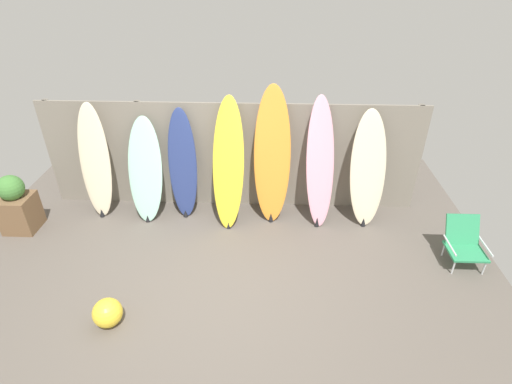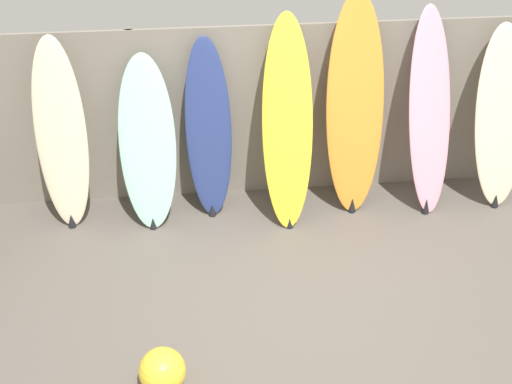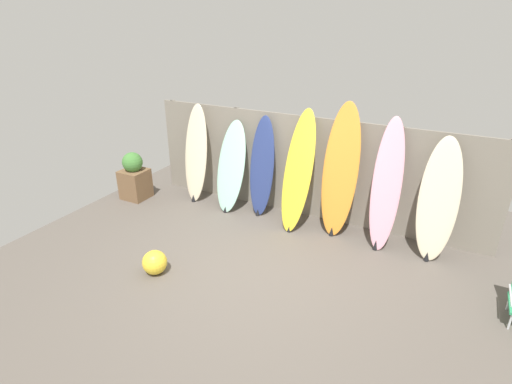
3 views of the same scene
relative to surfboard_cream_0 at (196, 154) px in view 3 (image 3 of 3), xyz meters
The scene contains 11 objects.
ground 2.86m from the surfboard_cream_0, 38.10° to the right, with size 7.68×7.68×0.00m, color #5B544C.
fence_back 2.16m from the surfboard_cream_0, ahead, with size 6.08×0.11×1.80m.
surfboard_cream_0 is the anchor object (origin of this frame).
surfboard_seafoam_1 0.80m from the surfboard_cream_0, ahead, with size 0.55×0.59×1.63m.
surfboard_navy_2 1.38m from the surfboard_cream_0, ahead, with size 0.47×0.41×1.77m.
surfboard_yellow_3 2.12m from the surfboard_cream_0, ahead, with size 0.51×0.72×1.97m.
surfboard_orange_4 2.79m from the surfboard_cream_0, ahead, with size 0.58×0.49×2.15m.
surfboard_pink_5 3.52m from the surfboard_cream_0, ahead, with size 0.51×0.68×1.99m.
surfboard_cream_6 4.26m from the surfboard_cream_0, ahead, with size 0.61×0.61×1.80m.
planter_box 1.33m from the surfboard_cream_0, 154.21° to the right, with size 0.48×0.47×0.93m.
beach_ball 2.62m from the surfboard_cream_0, 68.93° to the right, with size 0.35×0.35×0.35m, color yellow.
Camera 3 is at (2.19, -4.17, 3.35)m, focal length 28.00 mm.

